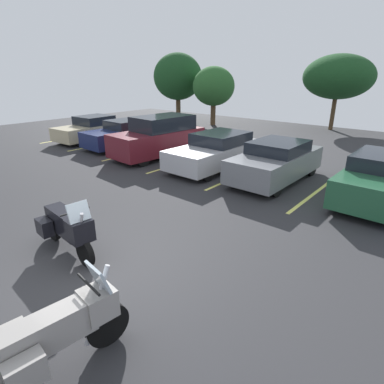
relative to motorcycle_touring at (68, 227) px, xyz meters
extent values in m
cube|color=#2D2D30|center=(1.01, -0.01, -0.71)|extent=(44.00, 44.00, 0.10)
cylinder|color=black|center=(0.70, -0.06, -0.36)|extent=(0.61, 0.17, 0.61)
cylinder|color=black|center=(-0.89, 0.07, -0.36)|extent=(0.61, 0.17, 0.61)
cube|color=black|center=(-0.09, 0.01, 0.08)|extent=(1.22, 0.48, 0.52)
cylinder|color=#B2B2B7|center=(0.58, -0.05, 0.04)|extent=(0.49, 0.11, 1.08)
cylinder|color=black|center=(0.50, -0.04, 0.52)|extent=(0.09, 0.62, 0.04)
cube|color=black|center=(0.60, -0.05, 0.13)|extent=(0.48, 0.49, 0.46)
cube|color=#B2C1CC|center=(0.65, -0.05, 0.56)|extent=(0.20, 0.45, 0.39)
cube|color=black|center=(-0.42, 0.37, -0.06)|extent=(0.46, 0.28, 0.36)
cube|color=black|center=(-0.48, -0.29, -0.06)|extent=(0.46, 0.28, 0.36)
cylinder|color=black|center=(2.75, -0.99, -0.32)|extent=(0.20, 0.68, 0.67)
cube|color=gray|center=(2.66, -1.80, 0.09)|extent=(0.49, 1.25, 0.46)
cylinder|color=#B2B2B7|center=(2.74, -1.11, 0.10)|extent=(0.13, 0.52, 1.14)
cylinder|color=black|center=(2.73, -1.19, 0.49)|extent=(0.62, 0.11, 0.04)
cube|color=gray|center=(2.74, -1.09, 0.13)|extent=(0.48, 0.49, 0.41)
cube|color=#B2C1CC|center=(2.75, -1.04, 0.53)|extent=(0.46, 0.21, 0.39)
cube|color=gray|center=(2.30, -2.12, -0.02)|extent=(0.29, 0.46, 0.36)
cube|color=gray|center=(2.93, -2.20, -0.02)|extent=(0.29, 0.46, 0.36)
cube|color=#EAE066|center=(-12.14, 7.53, -0.66)|extent=(0.12, 4.84, 0.01)
cube|color=#EAE066|center=(-9.14, 7.53, -0.66)|extent=(0.12, 4.84, 0.01)
cube|color=#EAE066|center=(-6.14, 7.53, -0.66)|extent=(0.12, 4.84, 0.01)
cube|color=#EAE066|center=(-3.14, 7.53, -0.66)|extent=(0.12, 4.84, 0.01)
cube|color=#EAE066|center=(-0.15, 7.53, -0.66)|extent=(0.12, 4.84, 0.01)
cube|color=#EAE066|center=(2.85, 7.53, -0.66)|extent=(0.12, 4.84, 0.01)
cube|color=#C1B289|center=(-10.49, 7.61, -0.09)|extent=(2.10, 4.53, 0.73)
cube|color=black|center=(-10.51, 7.78, 0.52)|extent=(1.79, 1.97, 0.49)
cylinder|color=black|center=(-9.62, 6.15, -0.34)|extent=(0.26, 0.65, 0.64)
cylinder|color=black|center=(-11.19, 6.06, -0.34)|extent=(0.26, 0.65, 0.64)
cylinder|color=black|center=(-9.80, 9.16, -0.34)|extent=(0.26, 0.65, 0.64)
cylinder|color=black|center=(-11.37, 9.06, -0.34)|extent=(0.26, 0.65, 0.64)
cube|color=navy|center=(-7.67, 7.68, -0.06)|extent=(1.97, 4.43, 0.79)
cube|color=black|center=(-7.66, 7.95, 0.55)|extent=(1.74, 2.07, 0.44)
cylinder|color=black|center=(-6.95, 6.17, -0.35)|extent=(0.24, 0.64, 0.63)
cylinder|color=black|center=(-8.50, 6.23, -0.35)|extent=(0.24, 0.64, 0.63)
cylinder|color=black|center=(-6.84, 9.14, -0.35)|extent=(0.24, 0.64, 0.63)
cylinder|color=black|center=(-8.40, 9.19, -0.35)|extent=(0.24, 0.64, 0.63)
cube|color=maroon|center=(-4.76, 7.37, 0.07)|extent=(2.23, 4.68, 1.03)
cube|color=black|center=(-4.74, 7.74, 0.91)|extent=(1.94, 2.88, 0.66)
cylinder|color=black|center=(-4.06, 5.76, -0.33)|extent=(0.27, 0.68, 0.67)
cylinder|color=black|center=(-5.69, 5.88, -0.33)|extent=(0.27, 0.68, 0.67)
cylinder|color=black|center=(-3.83, 8.85, -0.33)|extent=(0.27, 0.68, 0.67)
cylinder|color=black|center=(-5.46, 8.97, -0.33)|extent=(0.27, 0.68, 0.67)
cube|color=#B7B7BC|center=(-1.52, 7.56, -0.05)|extent=(2.00, 4.61, 0.76)
cube|color=black|center=(-1.51, 7.94, 0.56)|extent=(1.80, 2.23, 0.47)
cylinder|color=black|center=(-0.71, 5.99, -0.31)|extent=(0.23, 0.70, 0.69)
cylinder|color=black|center=(-2.37, 6.01, -0.31)|extent=(0.23, 0.70, 0.69)
cylinder|color=black|center=(-0.66, 9.10, -0.31)|extent=(0.23, 0.70, 0.69)
cylinder|color=black|center=(-2.32, 9.13, -0.31)|extent=(0.23, 0.70, 0.69)
cube|color=slate|center=(1.17, 7.66, -0.02)|extent=(1.90, 4.41, 0.83)
cube|color=black|center=(1.18, 7.76, 0.61)|extent=(1.72, 2.08, 0.42)
cylinder|color=black|center=(1.95, 6.15, -0.31)|extent=(0.23, 0.71, 0.70)
cylinder|color=black|center=(0.36, 6.17, -0.31)|extent=(0.23, 0.71, 0.70)
cylinder|color=black|center=(1.98, 9.14, -0.31)|extent=(0.23, 0.71, 0.70)
cylinder|color=black|center=(0.40, 9.16, -0.31)|extent=(0.23, 0.71, 0.70)
cube|color=#235638|center=(4.56, 7.81, -0.01)|extent=(1.84, 4.39, 0.84)
cylinder|color=black|center=(3.78, 6.33, -0.31)|extent=(0.23, 0.71, 0.71)
cylinder|color=black|center=(3.82, 9.30, -0.31)|extent=(0.23, 0.71, 0.71)
cylinder|color=#4C3823|center=(-8.62, 17.03, 0.06)|extent=(0.38, 0.38, 1.43)
ellipsoid|color=#285B28|center=(-8.62, 17.03, 2.18)|extent=(3.11, 3.11, 2.83)
cylinder|color=#4C3823|center=(-0.90, 20.62, 0.38)|extent=(0.29, 0.29, 2.07)
ellipsoid|color=#19421E|center=(-0.90, 20.62, 2.87)|extent=(4.61, 4.61, 2.92)
cylinder|color=#4C3823|center=(-12.52, 17.35, 0.16)|extent=(0.38, 0.38, 1.63)
ellipsoid|color=#19421E|center=(-12.52, 17.35, 2.82)|extent=(3.95, 3.95, 3.69)
camera|label=1|loc=(6.06, -2.99, 3.16)|focal=29.57mm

